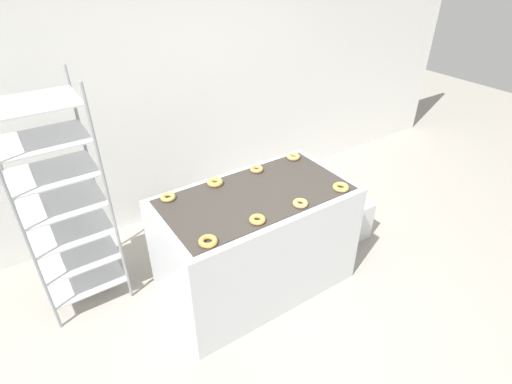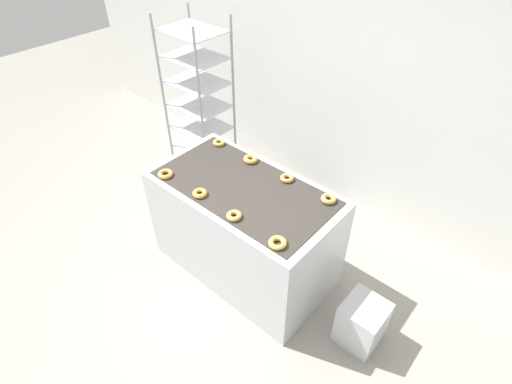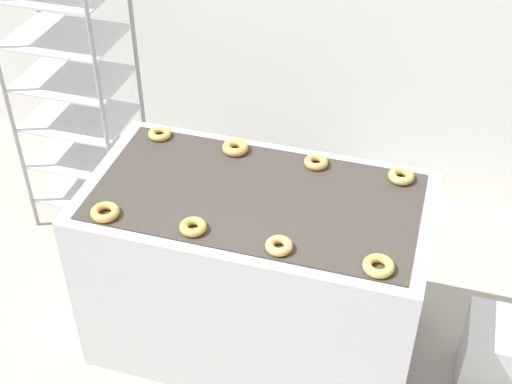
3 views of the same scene
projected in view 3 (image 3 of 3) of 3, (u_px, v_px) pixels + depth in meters
The scene contains 11 objects.
fryer_machine at pixel (256, 271), 3.43m from camera, with size 1.55×0.83×0.94m.
baking_rack_cart at pixel (73, 79), 3.93m from camera, with size 0.60×0.48×1.86m.
glaze_bin at pixel (495, 356), 3.36m from camera, with size 0.31×0.32×0.40m.
donut_near_left at pixel (105, 212), 3.02m from camera, with size 0.12×0.12×0.04m, color gold.
donut_near_midleft at pixel (193, 227), 2.94m from camera, with size 0.11×0.11×0.04m, color gold.
donut_near_midright at pixel (279, 246), 2.85m from camera, with size 0.11×0.11×0.04m, color tan.
donut_near_right at pixel (379, 266), 2.76m from camera, with size 0.13×0.13×0.04m, color tan.
donut_far_left at pixel (160, 134), 3.48m from camera, with size 0.11×0.11×0.03m, color tan.
donut_far_midleft at pixel (235, 147), 3.39m from camera, with size 0.12×0.12×0.04m, color gold.
donut_far_midright at pixel (316, 162), 3.30m from camera, with size 0.11×0.11×0.04m, color #D89251.
donut_far_right at pixel (401, 176), 3.21m from camera, with size 0.12×0.12×0.04m, color tan.
Camera 3 is at (0.69, -1.67, 2.90)m, focal length 50.00 mm.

